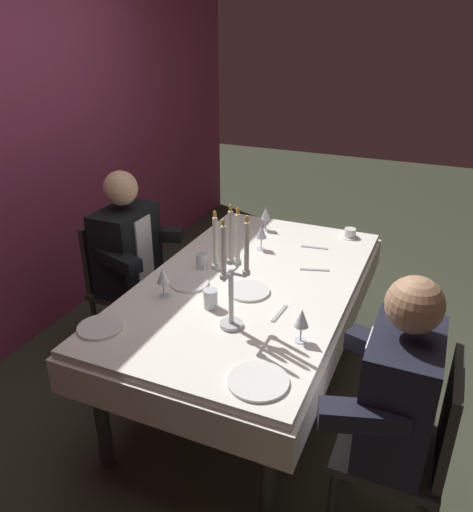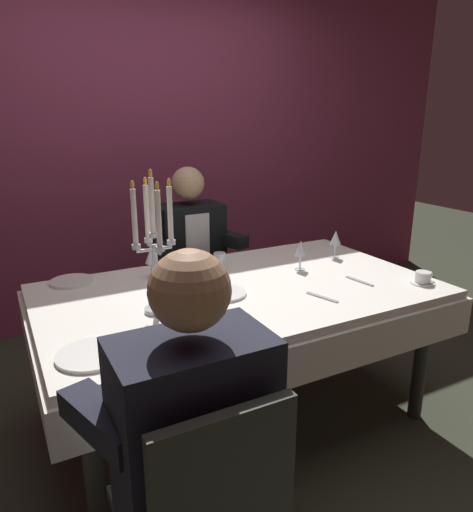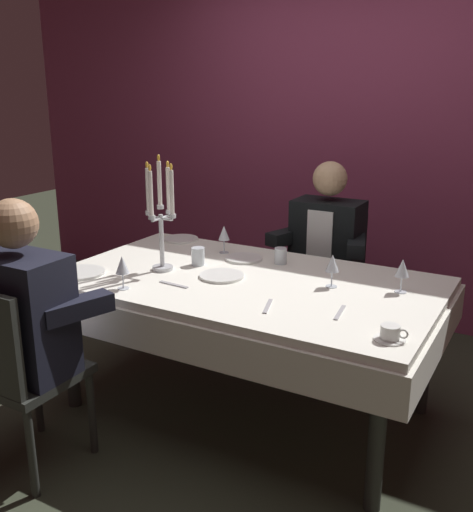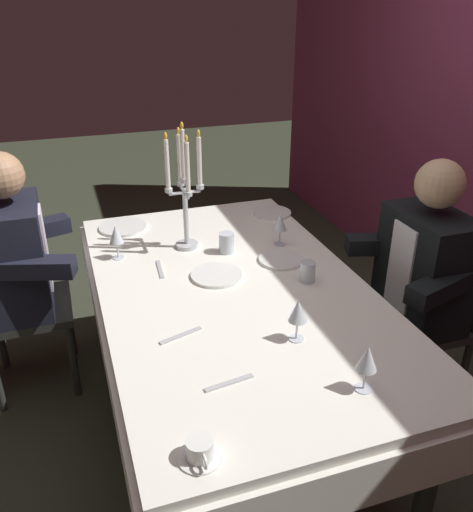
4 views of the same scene
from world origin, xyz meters
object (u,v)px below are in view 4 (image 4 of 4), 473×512
dinner_plate_0 (272,213)px  seated_diner_0 (15,257)px  water_tumbler_0 (226,243)px  water_tumbler_1 (308,272)px  dinner_plate_2 (123,227)px  wine_glass_1 (367,359)px  dinner_plate_3 (281,259)px  wine_glass_0 (298,312)px  wine_glass_3 (280,223)px  coffee_cup_0 (200,451)px  wine_glass_2 (116,236)px  seated_diner_1 (426,268)px  dinner_plate_1 (217,275)px  dining_table (235,312)px  candelabra (185,190)px

dinner_plate_0 → seated_diner_0: 1.35m
water_tumbler_0 → water_tumbler_1: bearing=32.6°
dinner_plate_2 → water_tumbler_0: size_ratio=2.54×
water_tumbler_0 → wine_glass_1: bearing=5.8°
dinner_plate_3 → water_tumbler_0: bearing=-128.5°
wine_glass_0 → wine_glass_3: same height
coffee_cup_0 → wine_glass_2: bearing=-177.8°
wine_glass_2 → wine_glass_3: bearing=82.2°
seated_diner_1 → wine_glass_2: bearing=-112.3°
dinner_plate_1 → wine_glass_2: (-0.32, -0.38, 0.11)m
dining_table → dinner_plate_3: dinner_plate_3 is taller
dinner_plate_2 → coffee_cup_0: coffee_cup_0 is taller
wine_glass_1 → water_tumbler_1: bearing=169.0°
wine_glass_0 → dining_table: bearing=-167.5°
dinner_plate_0 → dinner_plate_2: same height
dinner_plate_2 → coffee_cup_0: size_ratio=1.89×
wine_glass_1 → water_tumbler_0: bearing=-174.2°
dining_table → dinner_plate_2: 0.87m
seated_diner_1 → dinner_plate_0: bearing=-152.5°
dinner_plate_0 → wine_glass_1: (1.45, -0.28, 0.11)m
dinner_plate_1 → water_tumbler_1: 0.40m
dinner_plate_0 → dinner_plate_2: size_ratio=0.86×
seated_diner_0 → seated_diner_1: same height
candelabra → seated_diner_0: bearing=-101.8°
dining_table → seated_diner_1: 0.90m
wine_glass_3 → water_tumbler_0: wine_glass_3 is taller
water_tumbler_0 → coffee_cup_0: size_ratio=0.74×
wine_glass_1 → wine_glass_3: (-1.07, 0.16, -0.00)m
wine_glass_1 → wine_glass_0: bearing=-164.2°
dining_table → wine_glass_1: bearing=13.9°
dinner_plate_1 → candelabra: bearing=-171.6°
wine_glass_0 → dinner_plate_3: bearing=162.1°
water_tumbler_1 → seated_diner_1: bearing=84.5°
wine_glass_0 → coffee_cup_0: (0.42, -0.47, -0.09)m
dining_table → dinner_plate_1: bearing=-160.6°
dinner_plate_1 → water_tumbler_0: size_ratio=2.33×
wine_glass_1 → wine_glass_3: 1.08m
wine_glass_0 → wine_glass_1: size_ratio=1.00×
dinner_plate_1 → dinner_plate_3: 0.33m
dinner_plate_1 → water_tumbler_0: (-0.22, 0.12, 0.04)m
dinner_plate_3 → coffee_cup_0: bearing=-33.3°
wine_glass_2 → coffee_cup_0: 1.28m
dining_table → seated_diner_1: (0.10, 0.89, 0.11)m
dining_table → wine_glass_3: bearing=134.2°
dinner_plate_1 → wine_glass_3: (-0.22, 0.39, 0.11)m
dining_table → seated_diner_0: seated_diner_0 is taller
wine_glass_2 → coffee_cup_0: wine_glass_2 is taller
wine_glass_0 → wine_glass_1: 0.33m
wine_glass_0 → wine_glass_2: same height
candelabra → wine_glass_0: (0.88, 0.19, -0.18)m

